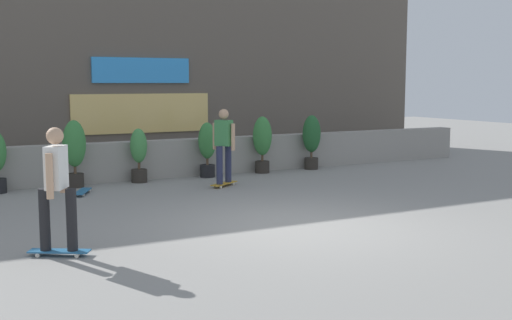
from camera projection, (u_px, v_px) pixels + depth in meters
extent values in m
plane|color=gray|center=(301.00, 226.00, 10.10)|extent=(48.00, 48.00, 0.00)
cube|color=gray|center=(167.00, 159.00, 15.29)|extent=(18.00, 0.40, 0.90)
cube|color=#60564C|center=(117.00, 48.00, 18.45)|extent=(20.00, 2.00, 6.50)
cube|color=#3399F2|center=(142.00, 70.00, 17.80)|extent=(2.80, 0.08, 0.70)
cube|color=#F2CC72|center=(142.00, 113.00, 17.95)|extent=(4.00, 0.06, 1.10)
cylinder|color=#2D2823|center=(76.00, 180.00, 13.86)|extent=(0.36, 0.36, 0.30)
cylinder|color=brown|center=(75.00, 170.00, 13.83)|extent=(0.06, 0.06, 0.15)
ellipsoid|color=#387F3D|center=(74.00, 144.00, 13.76)|extent=(0.49, 0.49, 1.01)
cylinder|color=#2D2823|center=(139.00, 176.00, 14.53)|extent=(0.36, 0.36, 0.30)
cylinder|color=brown|center=(139.00, 166.00, 14.51)|extent=(0.06, 0.06, 0.15)
ellipsoid|color=#428C47|center=(139.00, 146.00, 14.45)|extent=(0.38, 0.38, 0.78)
cylinder|color=black|center=(207.00, 171.00, 15.33)|extent=(0.36, 0.36, 0.30)
cylinder|color=brown|center=(207.00, 162.00, 15.30)|extent=(0.06, 0.06, 0.15)
ellipsoid|color=#387F3D|center=(207.00, 141.00, 15.24)|extent=(0.43, 0.43, 0.87)
cylinder|color=#2D2823|center=(262.00, 167.00, 16.04)|extent=(0.36, 0.36, 0.30)
cylinder|color=brown|center=(262.00, 158.00, 16.01)|extent=(0.06, 0.06, 0.15)
ellipsoid|color=#387F3D|center=(262.00, 136.00, 15.94)|extent=(0.48, 0.48, 0.97)
cylinder|color=#2D2823|center=(311.00, 163.00, 16.73)|extent=(0.36, 0.36, 0.30)
cylinder|color=brown|center=(311.00, 155.00, 16.70)|extent=(0.06, 0.06, 0.15)
ellipsoid|color=#235B2D|center=(312.00, 134.00, 16.64)|extent=(0.47, 0.47, 0.97)
cube|color=#266699|center=(59.00, 251.00, 8.38)|extent=(0.79, 0.59, 0.02)
cylinder|color=silver|center=(81.00, 253.00, 8.45)|extent=(0.06, 0.05, 0.06)
cylinder|color=silver|center=(77.00, 256.00, 8.29)|extent=(0.06, 0.05, 0.06)
cylinder|color=silver|center=(42.00, 252.00, 8.47)|extent=(0.06, 0.05, 0.06)
cylinder|color=silver|center=(38.00, 255.00, 8.31)|extent=(0.06, 0.05, 0.06)
cylinder|color=black|center=(72.00, 220.00, 8.32)|extent=(0.14, 0.14, 0.82)
cylinder|color=black|center=(45.00, 220.00, 8.33)|extent=(0.14, 0.14, 0.82)
cube|color=white|center=(56.00, 167.00, 8.24)|extent=(0.36, 0.41, 0.56)
sphere|color=tan|center=(55.00, 136.00, 8.19)|extent=(0.22, 0.22, 0.22)
cylinder|color=tan|center=(63.00, 171.00, 8.48)|extent=(0.09, 0.09, 0.58)
cylinder|color=tan|center=(50.00, 176.00, 8.02)|extent=(0.09, 0.09, 0.58)
cube|color=#BF8C26|center=(224.00, 183.00, 13.97)|extent=(0.78, 0.60, 0.02)
cylinder|color=silver|center=(221.00, 187.00, 13.71)|extent=(0.06, 0.06, 0.06)
cylinder|color=silver|center=(215.00, 186.00, 13.79)|extent=(0.06, 0.06, 0.06)
cylinder|color=silver|center=(233.00, 184.00, 14.16)|extent=(0.06, 0.06, 0.06)
cylinder|color=silver|center=(227.00, 183.00, 14.24)|extent=(0.06, 0.06, 0.06)
cylinder|color=#282D4C|center=(220.00, 165.00, 13.77)|extent=(0.14, 0.14, 0.82)
cylinder|color=#282D4C|center=(228.00, 164.00, 14.08)|extent=(0.14, 0.14, 0.82)
cube|color=#3F8C4C|center=(224.00, 133.00, 13.84)|extent=(0.36, 0.41, 0.56)
sphere|color=tan|center=(224.00, 114.00, 13.79)|extent=(0.22, 0.22, 0.22)
cylinder|color=tan|center=(233.00, 137.00, 13.73)|extent=(0.09, 0.09, 0.58)
cylinder|color=tan|center=(215.00, 136.00, 13.96)|extent=(0.09, 0.09, 0.58)
cube|color=#266699|center=(82.00, 191.00, 12.97)|extent=(0.54, 0.80, 0.02)
cylinder|color=silver|center=(82.00, 191.00, 13.24)|extent=(0.05, 0.06, 0.06)
cylinder|color=silver|center=(89.00, 191.00, 13.24)|extent=(0.05, 0.06, 0.06)
cylinder|color=silver|center=(75.00, 195.00, 12.72)|extent=(0.05, 0.06, 0.06)
cylinder|color=silver|center=(83.00, 195.00, 12.72)|extent=(0.05, 0.06, 0.06)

